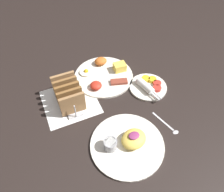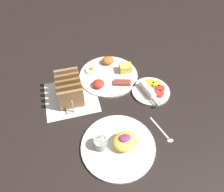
{
  "view_description": "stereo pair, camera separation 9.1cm",
  "coord_description": "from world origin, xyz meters",
  "px_view_note": "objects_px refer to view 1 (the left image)",
  "views": [
    {
      "loc": [
        -0.26,
        -0.52,
        0.72
      ],
      "look_at": [
        -0.02,
        0.02,
        0.03
      ],
      "focal_mm": 35.0,
      "sensor_mm": 36.0,
      "label": 1
    },
    {
      "loc": [
        -0.18,
        -0.55,
        0.72
      ],
      "look_at": [
        -0.02,
        0.02,
        0.03
      ],
      "focal_mm": 35.0,
      "sensor_mm": 36.0,
      "label": 2
    }
  ],
  "objects_px": {
    "plate_foreground": "(127,143)",
    "plate_breakfast": "(104,75)",
    "toast_rack": "(68,94)",
    "plate_condiments": "(148,86)"
  },
  "relations": [
    {
      "from": "plate_condiments",
      "to": "plate_foreground",
      "type": "height_order",
      "value": "plate_foreground"
    },
    {
      "from": "plate_breakfast",
      "to": "plate_condiments",
      "type": "relative_size",
      "value": 1.49
    },
    {
      "from": "plate_condiments",
      "to": "toast_rack",
      "type": "xyz_separation_m",
      "value": [
        -0.34,
        0.06,
        0.04
      ]
    },
    {
      "from": "plate_foreground",
      "to": "toast_rack",
      "type": "height_order",
      "value": "toast_rack"
    },
    {
      "from": "plate_breakfast",
      "to": "plate_condiments",
      "type": "xyz_separation_m",
      "value": [
        0.15,
        -0.15,
        0.0
      ]
    },
    {
      "from": "plate_condiments",
      "to": "plate_foreground",
      "type": "relative_size",
      "value": 0.68
    },
    {
      "from": "plate_breakfast",
      "to": "toast_rack",
      "type": "height_order",
      "value": "toast_rack"
    },
    {
      "from": "plate_breakfast",
      "to": "toast_rack",
      "type": "bearing_deg",
      "value": -155.56
    },
    {
      "from": "plate_foreground",
      "to": "plate_breakfast",
      "type": "bearing_deg",
      "value": 80.74
    },
    {
      "from": "plate_breakfast",
      "to": "toast_rack",
      "type": "xyz_separation_m",
      "value": [
        -0.19,
        -0.09,
        0.04
      ]
    }
  ]
}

